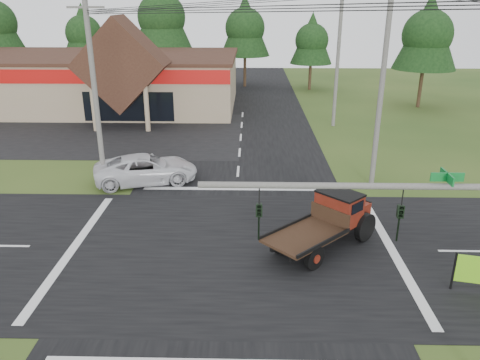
{
  "coord_description": "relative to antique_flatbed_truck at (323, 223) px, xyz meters",
  "views": [
    {
      "loc": [
        0.77,
        -18.09,
        10.19
      ],
      "look_at": [
        0.29,
        2.76,
        2.2
      ],
      "focal_mm": 35.0,
      "sensor_mm": 36.0,
      "label": 1
    }
  ],
  "objects": [
    {
      "name": "ground",
      "position": [
        -3.93,
        -0.24,
        -1.18
      ],
      "size": [
        120.0,
        120.0,
        0.0
      ],
      "primitive_type": "plane",
      "color": "#2A4518",
      "rests_on": "ground"
    },
    {
      "name": "road_ns",
      "position": [
        -3.93,
        -0.24,
        -1.17
      ],
      "size": [
        12.0,
        120.0,
        0.02
      ],
      "primitive_type": "cube",
      "color": "black",
      "rests_on": "ground"
    },
    {
      "name": "road_ew",
      "position": [
        -3.93,
        -0.24,
        -1.17
      ],
      "size": [
        120.0,
        12.0,
        0.02
      ],
      "primitive_type": "cube",
      "color": "black",
      "rests_on": "ground"
    },
    {
      "name": "parking_apron",
      "position": [
        -17.93,
        18.76,
        -1.17
      ],
      "size": [
        28.0,
        14.0,
        0.02
      ],
      "primitive_type": "cube",
      "color": "black",
      "rests_on": "ground"
    },
    {
      "name": "cvs_building",
      "position": [
        -19.64,
        29.32,
        1.6
      ],
      "size": [
        30.4,
        18.2,
        9.19
      ],
      "color": "#998868",
      "rests_on": "ground"
    },
    {
      "name": "traffic_signal_mast",
      "position": [
        1.88,
        -7.74,
        3.24
      ],
      "size": [
        8.12,
        0.24,
        7.0
      ],
      "color": "#595651",
      "rests_on": "ground"
    },
    {
      "name": "utility_pole_nw",
      "position": [
        -11.93,
        7.76,
        4.21
      ],
      "size": [
        2.0,
        0.3,
        10.5
      ],
      "color": "#595651",
      "rests_on": "ground"
    },
    {
      "name": "utility_pole_ne",
      "position": [
        4.07,
        7.76,
        4.71
      ],
      "size": [
        2.0,
        0.3,
        11.5
      ],
      "color": "#595651",
      "rests_on": "ground"
    },
    {
      "name": "utility_pole_n",
      "position": [
        4.07,
        21.76,
        4.56
      ],
      "size": [
        2.0,
        0.3,
        11.2
      ],
      "color": "#595651",
      "rests_on": "ground"
    },
    {
      "name": "tree_row_b",
      "position": [
        -23.93,
        41.76,
        5.52
      ],
      "size": [
        5.6,
        5.6,
        10.1
      ],
      "color": "#332316",
      "rests_on": "ground"
    },
    {
      "name": "tree_row_c",
      "position": [
        -13.93,
        40.76,
        7.54
      ],
      "size": [
        7.28,
        7.28,
        13.13
      ],
      "color": "#332316",
      "rests_on": "ground"
    },
    {
      "name": "tree_row_d",
      "position": [
        -3.93,
        41.76,
        6.2
      ],
      "size": [
        6.16,
        6.16,
        11.11
      ],
      "color": "#332316",
      "rests_on": "ground"
    },
    {
      "name": "tree_row_e",
      "position": [
        4.07,
        39.76,
        4.85
      ],
      "size": [
        5.04,
        5.04,
        9.09
      ],
      "color": "#332316",
      "rests_on": "ground"
    },
    {
      "name": "tree_side_ne",
      "position": [
        14.07,
        29.76,
        6.2
      ],
      "size": [
        6.16,
        6.16,
        11.11
      ],
      "color": "#332316",
      "rests_on": "ground"
    },
    {
      "name": "antique_flatbed_truck",
      "position": [
        0.0,
        0.0,
        0.0
      ],
      "size": [
        5.57,
        5.47,
        2.36
      ],
      "primitive_type": null,
      "rotation": [
        0.0,
        0.0,
        -0.8
      ],
      "color": "#4E160B",
      "rests_on": "ground"
    },
    {
      "name": "white_pickup",
      "position": [
        -9.37,
        7.8,
        -0.34
      ],
      "size": [
        6.56,
        4.31,
        1.68
      ],
      "primitive_type": "imported",
      "rotation": [
        0.0,
        0.0,
        1.84
      ],
      "color": "silver",
      "rests_on": "ground"
    }
  ]
}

